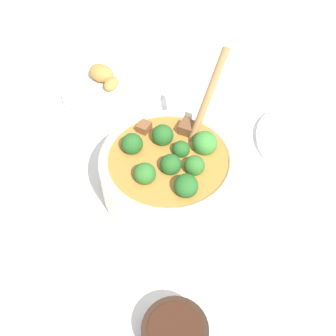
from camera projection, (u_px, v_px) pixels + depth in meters
ground_plane at (168, 188)px, 0.72m from camera, size 4.00×4.00×0.00m
stew_bowl at (168, 169)px, 0.68m from camera, size 0.22×0.24×0.22m
condiment_bowl at (175, 333)px, 0.54m from camera, size 0.09×0.09×0.04m
empty_plate at (310, 140)px, 0.78m from camera, size 0.20×0.20×0.02m
food_plate at (110, 88)px, 0.88m from camera, size 0.21×0.21×0.05m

